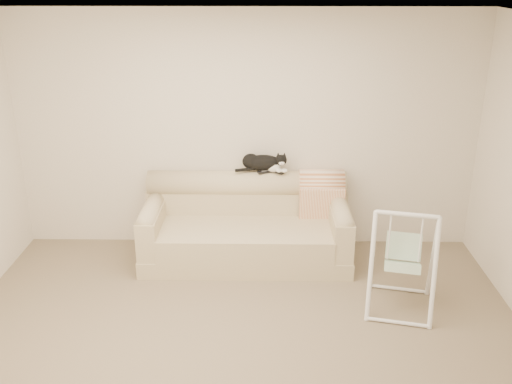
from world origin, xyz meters
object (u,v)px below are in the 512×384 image
(baby_swing, at_px, (403,261))
(remote_a, at_px, (266,171))
(sofa, at_px, (246,227))
(remote_b, at_px, (277,172))
(tuxedo_cat, at_px, (263,163))

(baby_swing, bearing_deg, remote_a, 136.01)
(sofa, xyz_separation_m, remote_b, (0.32, 0.23, 0.56))
(baby_swing, bearing_deg, tuxedo_cat, 136.17)
(sofa, bearing_deg, tuxedo_cat, 54.53)
(sofa, xyz_separation_m, remote_a, (0.21, 0.23, 0.56))
(remote_a, bearing_deg, tuxedo_cat, 144.68)
(remote_a, distance_m, remote_b, 0.12)
(remote_b, relative_size, baby_swing, 0.17)
(tuxedo_cat, bearing_deg, baby_swing, -43.83)
(remote_a, height_order, baby_swing, baby_swing)
(remote_b, bearing_deg, sofa, -144.35)
(sofa, relative_size, remote_a, 11.89)
(remote_b, relative_size, tuxedo_cat, 0.29)
(sofa, distance_m, baby_swing, 1.75)
(sofa, bearing_deg, remote_a, 48.18)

